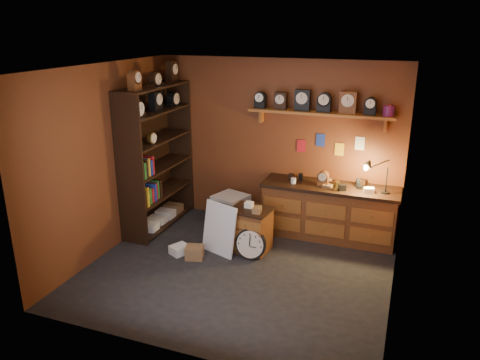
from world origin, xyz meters
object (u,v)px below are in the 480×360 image
at_px(workbench, 329,209).
at_px(low_cabinet, 251,227).
at_px(shelving_unit, 155,152).
at_px(big_round_clock, 251,244).

relative_size(workbench, low_cabinet, 2.79).
xyz_separation_m(shelving_unit, low_cabinet, (1.75, -0.36, -0.89)).
height_order(shelving_unit, low_cabinet, shelving_unit).
bearing_deg(workbench, shelving_unit, -169.78).
bearing_deg(big_round_clock, low_cabinet, 109.55).
xyz_separation_m(shelving_unit, workbench, (2.74, 0.49, -0.78)).
relative_size(shelving_unit, low_cabinet, 3.47).
bearing_deg(big_round_clock, workbench, 50.70).
relative_size(shelving_unit, workbench, 1.24).
height_order(shelving_unit, workbench, shelving_unit).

